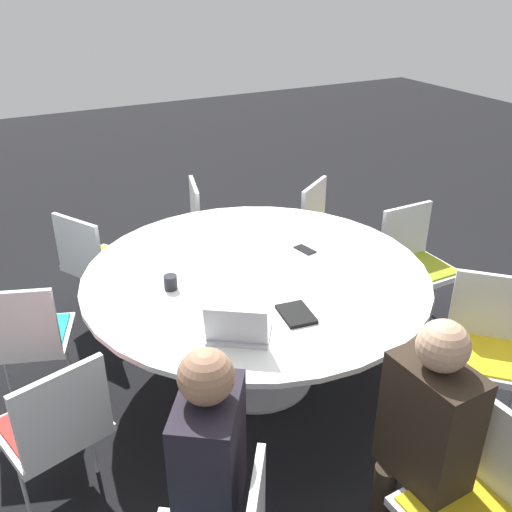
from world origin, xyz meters
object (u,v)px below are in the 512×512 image
chair_5 (212,224)px  handbag (386,273)px  person_1 (425,429)px  chair_4 (328,228)px  coffee_cup (171,282)px  chair_3 (415,258)px  chair_6 (95,259)px  person_0 (206,461)px  laptop (238,330)px  chair_1 (479,499)px  chair_8 (55,422)px  chair_7 (27,333)px  chair_2 (487,341)px  cell_phone (305,250)px  spiral_notebook (296,314)px

chair_5 → handbag: (-0.79, -1.16, -0.36)m
person_1 → chair_5: bearing=-7.4°
chair_4 → coffee_cup: size_ratio=10.47×
chair_3 → chair_6: (1.03, 2.00, 0.00)m
person_0 → laptop: size_ratio=3.16×
chair_3 → handbag: 0.56m
chair_1 → coffee_cup: chair_1 is taller
chair_1 → chair_8: bearing=46.8°
chair_6 → chair_3: bearing=33.7°
chair_7 → person_1: 2.18m
chair_2 → chair_4: size_ratio=1.00×
chair_6 → coffee_cup: (-1.07, -0.19, 0.30)m
person_1 → handbag: 2.38m
chair_4 → person_0: size_ratio=0.71×
chair_1 → cell_phone: chair_1 is taller
chair_3 → chair_4: bearing=-70.3°
chair_1 → chair_3: 2.05m
chair_5 → coffee_cup: size_ratio=10.47×
chair_5 → chair_7: size_ratio=1.00×
chair_3 → spiral_notebook: (-0.59, 1.34, 0.27)m
chair_6 → cell_phone: size_ratio=5.63×
chair_3 → person_1: bearing=48.4°
chair_2 → cell_phone: chair_2 is taller
chair_3 → chair_1: bearing=54.7°
chair_6 → laptop: 1.72m
handbag → chair_5: bearing=55.8°
chair_5 → person_1: size_ratio=0.71×
person_1 → handbag: (1.86, -1.38, -0.56)m
chair_2 → person_0: (-0.24, 1.77, 0.20)m
chair_4 → chair_7: 2.34m
chair_5 → cell_phone: chair_5 is taller
person_0 → person_1: same height
chair_7 → cell_phone: 1.69m
chair_8 → chair_2: bearing=-27.2°
chair_8 → laptop: (-0.14, -0.85, 0.31)m
person_0 → handbag: person_0 is taller
chair_3 → person_1: 1.93m
chair_3 → spiral_notebook: chair_3 is taller
chair_1 → chair_6: size_ratio=1.00×
person_0 → chair_1: bearing=-83.0°
chair_4 → person_1: 2.38m
chair_8 → laptop: size_ratio=2.23×
chair_3 → chair_2: bearing=70.3°
chair_6 → chair_7: (-0.74, 0.56, 0.00)m
laptop → chair_4: bearing=-102.1°
chair_1 → chair_3: (1.68, -1.17, 0.00)m
person_0 → handbag: size_ratio=3.32×
chair_2 → coffee_cup: 1.76m
chair_8 → chair_5: bearing=32.7°
chair_1 → coffee_cup: size_ratio=10.47×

